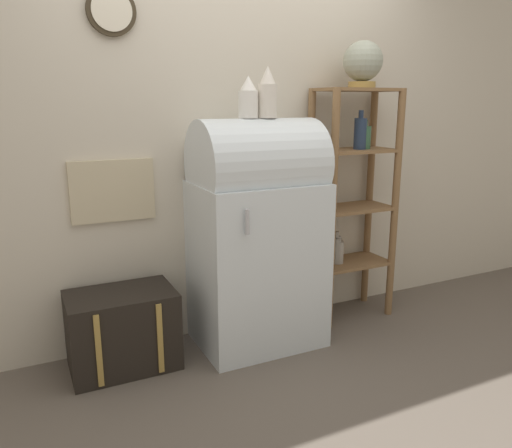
% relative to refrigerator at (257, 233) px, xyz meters
% --- Properties ---
extents(ground_plane, '(12.00, 12.00, 0.00)m').
position_rel_refrigerator_xyz_m(ground_plane, '(0.00, -0.27, -0.72)').
color(ground_plane, '#60564C').
extents(wall_back, '(7.00, 0.09, 2.70)m').
position_rel_refrigerator_xyz_m(wall_back, '(-0.01, 0.30, 0.63)').
color(wall_back, beige).
rests_on(wall_back, ground_plane).
extents(refrigerator, '(0.75, 0.59, 1.40)m').
position_rel_refrigerator_xyz_m(refrigerator, '(0.00, 0.00, 0.00)').
color(refrigerator, silver).
rests_on(refrigerator, ground_plane).
extents(suitcase_trunk, '(0.60, 0.40, 0.45)m').
position_rel_refrigerator_xyz_m(suitcase_trunk, '(-0.84, 0.04, -0.49)').
color(suitcase_trunk, black).
rests_on(suitcase_trunk, ground_plane).
extents(shelf_unit, '(0.57, 0.33, 1.58)m').
position_rel_refrigerator_xyz_m(shelf_unit, '(0.78, 0.09, 0.17)').
color(shelf_unit, olive).
rests_on(shelf_unit, ground_plane).
extents(globe, '(0.25, 0.25, 0.29)m').
position_rel_refrigerator_xyz_m(globe, '(0.78, 0.06, 1.02)').
color(globe, '#AD8942').
rests_on(globe, shelf_unit).
extents(vase_left, '(0.11, 0.11, 0.24)m').
position_rel_refrigerator_xyz_m(vase_left, '(-0.05, 0.01, 0.80)').
color(vase_left, white).
rests_on(vase_left, refrigerator).
extents(vase_center, '(0.11, 0.11, 0.29)m').
position_rel_refrigerator_xyz_m(vase_center, '(0.06, -0.01, 0.82)').
color(vase_center, silver).
rests_on(vase_center, refrigerator).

